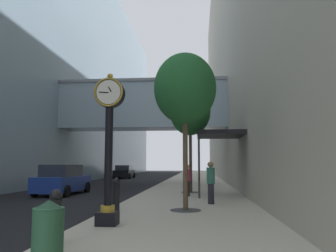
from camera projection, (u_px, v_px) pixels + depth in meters
name	position (u px, v px, depth m)	size (l,w,h in m)	color
ground_plane	(162.00, 184.00, 30.52)	(110.00, 110.00, 0.00)	black
sidewalk_right	(194.00, 181.00, 33.24)	(5.66, 80.00, 0.14)	#BCB29E
building_block_left	(48.00, 60.00, 35.97)	(23.15, 80.00, 25.66)	#849EB2
building_block_right	(265.00, 32.00, 34.22)	(9.00, 80.00, 29.97)	#A89E89
street_clock	(109.00, 140.00, 9.42)	(0.84, 0.55, 4.22)	black
bollard_nearest	(55.00, 216.00, 6.89)	(0.26, 0.26, 1.14)	black
bollard_third	(116.00, 194.00, 11.95)	(0.26, 0.26, 1.14)	black
street_tree_near	(185.00, 89.00, 12.52)	(2.30, 2.30, 5.75)	#333335
street_tree_mid_near	(190.00, 113.00, 20.04)	(2.40, 2.40, 6.07)	#333335
trash_bin	(48.00, 231.00, 5.69)	(0.53, 0.53, 1.05)	#234C33
pedestrian_walking	(187.00, 179.00, 17.42)	(0.47, 0.47, 1.61)	#23232D
pedestrian_by_clock	(211.00, 181.00, 14.08)	(0.38, 0.38, 1.75)	#23232D
storefront_awning	(219.00, 136.00, 18.08)	(2.40, 3.60, 3.30)	black
car_blue_near	(63.00, 180.00, 19.81)	(2.12, 4.64, 1.73)	navy
car_black_mid	(124.00, 172.00, 41.64)	(2.18, 4.49, 1.59)	black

